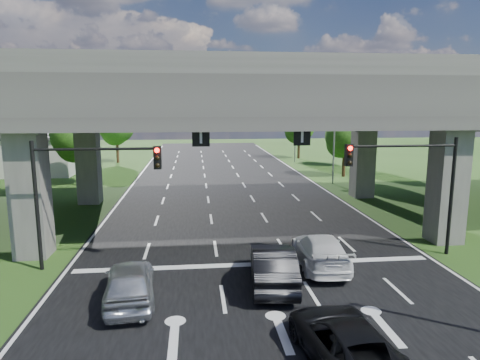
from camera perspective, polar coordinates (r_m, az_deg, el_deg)
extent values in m
plane|color=#274616|center=(17.72, 3.76, -15.31)|extent=(160.00, 160.00, 0.00)
cube|color=black|center=(27.01, 0.14, -6.25)|extent=(18.00, 120.00, 0.03)
cube|color=#383533|center=(27.92, -0.30, 10.87)|extent=(80.00, 15.00, 2.00)
cube|color=#5F5C57|center=(20.81, 1.77, 15.31)|extent=(80.00, 0.50, 1.00)
cube|color=#5F5C57|center=(35.20, -1.52, 13.13)|extent=(80.00, 0.50, 1.00)
cube|color=#5F5C57|center=(23.62, -26.26, -0.97)|extent=(1.60, 1.60, 7.00)
cube|color=#5F5C57|center=(35.00, -19.58, 2.73)|extent=(1.60, 1.60, 7.00)
cube|color=#5F5C57|center=(26.10, 25.96, 0.01)|extent=(1.60, 1.60, 7.00)
cube|color=#5F5C57|center=(36.72, 16.09, 3.23)|extent=(1.60, 1.60, 7.00)
cube|color=black|center=(20.84, -5.24, 5.63)|extent=(0.85, 0.06, 0.85)
cube|color=black|center=(21.50, 8.27, 5.70)|extent=(0.85, 0.06, 0.85)
cylinder|color=black|center=(24.00, 26.34, -2.04)|extent=(0.18, 0.18, 6.00)
cylinder|color=black|center=(22.27, 20.86, 4.27)|extent=(5.50, 0.12, 0.12)
cube|color=black|center=(21.05, 14.30, 3.22)|extent=(0.35, 0.28, 1.05)
sphere|color=#FF0C05|center=(20.86, 14.50, 4.12)|extent=(0.22, 0.22, 0.22)
cylinder|color=black|center=(21.54, -25.47, -3.24)|extent=(0.18, 0.18, 6.00)
cylinder|color=black|center=(20.37, -18.69, 3.92)|extent=(5.50, 0.12, 0.12)
cube|color=black|center=(19.81, -10.95, 2.95)|extent=(0.35, 0.28, 1.05)
sphere|color=#FF0C05|center=(19.62, -11.02, 3.90)|extent=(0.22, 0.22, 0.22)
cylinder|color=gray|center=(42.02, 12.48, 6.24)|extent=(0.16, 0.16, 10.00)
cylinder|color=gray|center=(41.55, 10.72, 12.75)|extent=(3.00, 0.10, 0.10)
cube|color=gray|center=(41.14, 8.67, 12.70)|extent=(0.60, 0.25, 0.18)
cylinder|color=gray|center=(57.40, 7.41, 7.33)|extent=(0.16, 0.16, 10.00)
cylinder|color=gray|center=(57.05, 6.02, 12.07)|extent=(3.00, 0.10, 0.10)
cube|color=gray|center=(56.76, 4.50, 12.00)|extent=(0.60, 0.25, 0.18)
cylinder|color=black|center=(43.66, -20.87, 1.53)|extent=(0.36, 0.36, 3.30)
sphere|color=#1E4F15|center=(43.35, -21.11, 5.46)|extent=(4.50, 4.50, 4.50)
sphere|color=#1E4F15|center=(42.89, -20.81, 7.24)|extent=(3.60, 3.60, 3.60)
sphere|color=#1E4F15|center=(43.89, -21.28, 4.31)|extent=(3.30, 3.30, 3.30)
cylinder|color=black|center=(52.13, -21.84, 2.50)|extent=(0.36, 0.36, 2.86)
sphere|color=#1E4F15|center=(51.89, -22.02, 5.35)|extent=(3.90, 3.90, 3.90)
sphere|color=#1E4F15|center=(51.42, -21.77, 6.64)|extent=(3.12, 3.12, 3.12)
sphere|color=#1E4F15|center=(52.41, -22.16, 4.52)|extent=(2.86, 2.86, 2.86)
cylinder|color=black|center=(58.96, -16.02, 3.94)|extent=(0.36, 0.36, 3.52)
sphere|color=#1E4F15|center=(58.73, -16.17, 7.04)|extent=(4.80, 4.80, 4.80)
sphere|color=#1E4F15|center=(58.32, -15.90, 8.45)|extent=(3.84, 3.84, 3.84)
sphere|color=#1E4F15|center=(59.23, -16.35, 6.12)|extent=(3.52, 3.52, 3.52)
cylinder|color=black|center=(46.93, 13.69, 2.32)|extent=(0.36, 0.36, 3.08)
sphere|color=#1E4F15|center=(46.66, 13.83, 5.73)|extent=(4.20, 4.20, 4.20)
sphere|color=#1E4F15|center=(46.44, 14.49, 7.24)|extent=(3.36, 3.36, 3.36)
sphere|color=#1E4F15|center=(47.00, 13.27, 4.75)|extent=(3.08, 3.08, 3.08)
cylinder|color=black|center=(55.43, 13.84, 3.33)|extent=(0.36, 0.36, 2.86)
sphere|color=#1E4F15|center=(55.20, 13.95, 6.01)|extent=(3.90, 3.90, 3.90)
sphere|color=#1E4F15|center=(54.99, 14.50, 7.20)|extent=(3.12, 3.12, 3.12)
sphere|color=#1E4F15|center=(55.53, 13.48, 5.25)|extent=(2.86, 2.86, 2.86)
cylinder|color=black|center=(61.87, 7.84, 4.40)|extent=(0.36, 0.36, 3.30)
sphere|color=#1E4F15|center=(61.65, 7.90, 7.17)|extent=(4.50, 4.50, 4.50)
sphere|color=#1E4F15|center=(61.41, 8.37, 8.41)|extent=(3.60, 3.60, 3.60)
sphere|color=#1E4F15|center=(62.02, 7.53, 6.36)|extent=(3.30, 3.30, 3.30)
imported|color=silver|center=(17.49, -14.50, -13.03)|extent=(2.35, 4.81, 1.58)
imported|color=black|center=(18.50, 4.39, -11.27)|extent=(2.28, 5.23, 1.67)
imported|color=white|center=(20.79, 10.66, -9.23)|extent=(2.48, 5.34, 1.51)
imported|color=black|center=(13.69, 13.91, -20.25)|extent=(2.78, 5.25, 1.40)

